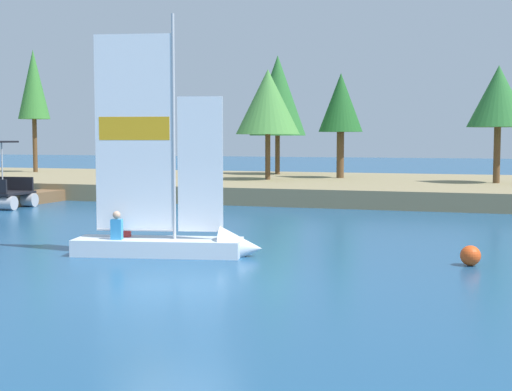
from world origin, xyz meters
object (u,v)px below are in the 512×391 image
shoreline_tree_right (498,97)px  channel_buoy (470,256)px  shoreline_tree_left (34,85)px  shoreline_tree_midleft (278,96)px  wooden_dock (31,198)px  sailboat (183,234)px  shoreline_tree_midright (341,104)px  shoreline_tree_centre (268,102)px

shoreline_tree_right → channel_buoy: 20.57m
shoreline_tree_left → channel_buoy: shoreline_tree_left is taller
shoreline_tree_midleft → shoreline_tree_right: bearing=-21.8°
wooden_dock → channel_buoy: bearing=-28.7°
sailboat → shoreline_tree_left: bearing=119.6°
sailboat → shoreline_tree_midright: bearing=79.5°
shoreline_tree_midright → shoreline_tree_right: 8.58m
shoreline_tree_right → channel_buoy: bearing=-91.8°
shoreline_tree_left → sailboat: bearing=-48.5°
shoreline_tree_midleft → channel_buoy: 28.41m
shoreline_tree_midright → wooden_dock: bearing=-137.3°
shoreline_tree_centre → sailboat: size_ratio=0.90×
shoreline_tree_left → shoreline_tree_right: (28.71, -2.99, -1.41)m
shoreline_tree_centre → wooden_dock: (-8.93, -8.44, -4.67)m
shoreline_tree_right → wooden_dock: 22.98m
shoreline_tree_left → shoreline_tree_midright: (20.43, -0.76, -1.52)m
shoreline_tree_centre → shoreline_tree_midright: (3.35, 2.88, -0.00)m
shoreline_tree_centre → shoreline_tree_left: bearing=168.0°
shoreline_tree_left → shoreline_tree_right: bearing=-5.9°
shoreline_tree_right → shoreline_tree_centre: bearing=-176.8°
shoreline_tree_centre → shoreline_tree_midleft: bearing=101.3°
shoreline_tree_left → shoreline_tree_centre: 17.53m
shoreline_tree_centre → shoreline_tree_right: shoreline_tree_centre is taller
sailboat → channel_buoy: (7.11, 0.71, -0.32)m
shoreline_tree_left → channel_buoy: size_ratio=16.43×
sailboat → wooden_dock: bearing=126.0°
shoreline_tree_left → shoreline_tree_midleft: (15.93, 2.13, -0.84)m
shoreline_tree_centre → sailboat: bearing=-79.0°
shoreline_tree_midleft → shoreline_tree_centre: size_ratio=1.24×
shoreline_tree_midright → channel_buoy: shoreline_tree_midright is taller
shoreline_tree_midright → wooden_dock: 17.34m
sailboat → shoreline_tree_midleft: bearing=89.2°
shoreline_tree_centre → channel_buoy: size_ratio=12.12×
shoreline_tree_midright → wooden_dock: shoreline_tree_midright is taller
shoreline_tree_left → sailboat: (20.97, -23.69, -5.89)m
shoreline_tree_right → channel_buoy: size_ratio=11.94×
shoreline_tree_midright → shoreline_tree_right: shoreline_tree_midright is taller
shoreline_tree_midleft → shoreline_tree_centre: bearing=-78.7°
shoreline_tree_right → wooden_dock: size_ratio=1.26×
channel_buoy → wooden_dock: bearing=151.3°
shoreline_tree_midright → sailboat: shoreline_tree_midright is taller
shoreline_tree_left → channel_buoy: 36.81m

